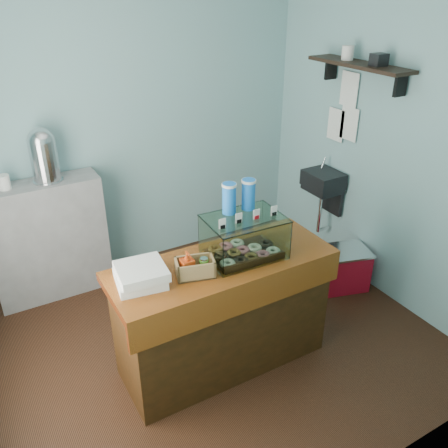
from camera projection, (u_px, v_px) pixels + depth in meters
ground at (208, 340)px, 3.87m from camera, size 3.50×3.50×0.00m
room_shell at (206, 138)px, 3.10m from camera, size 3.54×3.04×2.82m
counter at (223, 313)px, 3.47m from camera, size 1.60×0.60×0.90m
back_shelf at (48, 240)px, 4.23m from camera, size 1.00×0.32×1.10m
display_case at (242, 232)px, 3.28m from camera, size 0.55×0.42×0.51m
condiment_crate at (194, 267)px, 3.08m from camera, size 0.28×0.21×0.19m
pastry_boxes at (141, 275)px, 3.01m from camera, size 0.35×0.35×0.12m
coffee_urn at (43, 154)px, 3.91m from camera, size 0.25×0.25×0.46m
red_cooler at (343, 268)px, 4.47m from camera, size 0.53×0.46×0.39m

